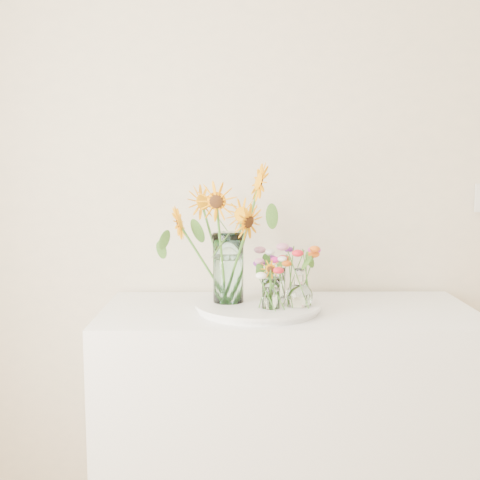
{
  "coord_description": "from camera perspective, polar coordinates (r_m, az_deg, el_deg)",
  "views": [
    {
      "loc": [
        -0.5,
        -0.28,
        1.44
      ],
      "look_at": [
        -0.48,
        1.88,
        1.17
      ],
      "focal_mm": 45.0,
      "sensor_mm": 36.0,
      "label": 1
    }
  ],
  "objects": [
    {
      "name": "mason_jar",
      "position": [
        2.23,
        -1.12,
        -2.68
      ],
      "size": [
        0.15,
        0.15,
        0.27
      ],
      "primitive_type": "cylinder",
      "rotation": [
        0.0,
        0.0,
        -0.42
      ],
      "color": "#BEF4EC",
      "rests_on": "tray"
    },
    {
      "name": "wildflower_posy_a",
      "position": [
        2.14,
        2.95,
        -3.99
      ],
      "size": [
        0.21,
        0.21,
        0.2
      ],
      "primitive_type": null,
      "color": "#DA5C12",
      "rests_on": "tray"
    },
    {
      "name": "tray",
      "position": [
        2.24,
        1.73,
        -6.42
      ],
      "size": [
        0.44,
        0.44,
        0.02
      ],
      "primitive_type": "cylinder",
      "color": "white",
      "rests_on": "counter"
    },
    {
      "name": "wildflower_posy_b",
      "position": [
        2.18,
        5.65,
        -3.39
      ],
      "size": [
        0.22,
        0.22,
        0.23
      ],
      "primitive_type": null,
      "color": "#DA5C12",
      "rests_on": "tray"
    },
    {
      "name": "sunflower_bouquet",
      "position": [
        2.22,
        -1.13,
        0.62
      ],
      "size": [
        0.9,
        0.9,
        0.52
      ],
      "primitive_type": null,
      "rotation": [
        0.0,
        0.0,
        -0.42
      ],
      "color": "#FF9B05",
      "rests_on": "tray"
    },
    {
      "name": "small_vase_c",
      "position": [
        2.31,
        3.46,
        -4.16
      ],
      "size": [
        0.08,
        0.08,
        0.12
      ],
      "primitive_type": "cylinder",
      "rotation": [
        0.0,
        0.0,
        0.09
      ],
      "color": "white",
      "rests_on": "tray"
    },
    {
      "name": "counter",
      "position": [
        2.44,
        4.49,
        -16.83
      ],
      "size": [
        1.4,
        0.6,
        0.9
      ],
      "primitive_type": "cube",
      "color": "white",
      "rests_on": "ground_plane"
    },
    {
      "name": "small_vase_b",
      "position": [
        2.19,
        5.64,
        -4.54
      ],
      "size": [
        0.13,
        0.13,
        0.14
      ],
      "primitive_type": null,
      "rotation": [
        0.0,
        0.0,
        0.4
      ],
      "color": "white",
      "rests_on": "tray"
    },
    {
      "name": "wildflower_posy_c",
      "position": [
        2.3,
        3.47,
        -3.06
      ],
      "size": [
        0.19,
        0.19,
        0.21
      ],
      "primitive_type": null,
      "color": "#DA5C12",
      "rests_on": "tray"
    },
    {
      "name": "small_vase_a",
      "position": [
        2.15,
        2.95,
        -5.17
      ],
      "size": [
        0.07,
        0.07,
        0.11
      ],
      "primitive_type": "cylinder",
      "rotation": [
        0.0,
        0.0,
        0.01
      ],
      "color": "white",
      "rests_on": "tray"
    }
  ]
}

